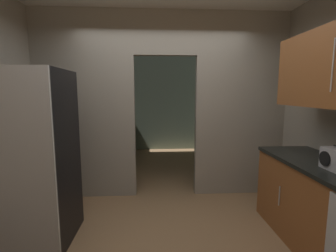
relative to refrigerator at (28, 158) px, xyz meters
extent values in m
plane|color=#93704C|center=(1.45, -0.23, -0.92)|extent=(20.00, 20.00, 0.00)
cube|color=#9E998C|center=(0.30, 1.15, 0.48)|extent=(1.46, 0.12, 2.78)
cube|color=#9E998C|center=(2.65, 1.15, 0.48)|extent=(1.38, 0.12, 2.78)
cube|color=#9E998C|center=(1.49, 1.15, 1.55)|extent=(0.93, 0.12, 0.64)
cube|color=slate|center=(1.45, 4.26, 0.48)|extent=(3.77, 0.10, 2.78)
cube|color=slate|center=(-0.39, 2.71, 0.48)|extent=(0.10, 3.11, 2.78)
cube|color=slate|center=(3.29, 2.71, 0.48)|extent=(0.10, 3.11, 2.78)
cube|color=black|center=(0.00, 0.02, 0.00)|extent=(0.84, 0.74, 1.83)
cube|color=#B7BABC|center=(0.00, -0.37, 0.00)|extent=(0.84, 0.03, 1.83)
cylinder|color=#B7BABC|center=(2.68, -0.08, -0.44)|extent=(0.01, 0.01, 0.22)
cylinder|color=#B7BABC|center=(2.82, -0.53, 0.91)|extent=(0.01, 0.01, 0.45)
cylinder|color=black|center=(2.88, -0.46, 0.08)|extent=(0.01, 0.14, 0.14)
camera|label=1|loc=(1.31, -2.54, 0.68)|focal=25.99mm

